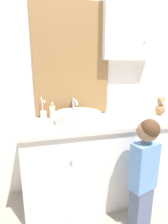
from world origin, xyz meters
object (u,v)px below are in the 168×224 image
object	(u,v)px
toothbrush_holder	(43,114)
soap_dispenser	(53,112)
sink_basin	(78,117)
teddy_bear	(161,107)
child_figure	(144,167)

from	to	relation	value
toothbrush_holder	soap_dispenser	xyz separation A→B (m)	(0.08, -0.04, 0.02)
sink_basin	teddy_bear	xyz separation A→B (m)	(0.85, 0.03, 0.04)
toothbrush_holder	child_figure	xyz separation A→B (m)	(0.71, -0.60, -0.31)
toothbrush_holder	child_figure	distance (m)	0.98
teddy_bear	soap_dispenser	bearing A→B (deg)	173.04
toothbrush_holder	child_figure	size ratio (longest dim) A/B	0.22
child_figure	toothbrush_holder	bearing A→B (deg)	139.59
sink_basin	child_figure	world-z (taller)	sink_basin
sink_basin	teddy_bear	distance (m)	0.85
toothbrush_holder	teddy_bear	world-z (taller)	toothbrush_holder
soap_dispenser	teddy_bear	size ratio (longest dim) A/B	0.87
child_figure	teddy_bear	world-z (taller)	teddy_bear
toothbrush_holder	sink_basin	bearing A→B (deg)	-34.12
sink_basin	toothbrush_holder	distance (m)	0.35
soap_dispenser	teddy_bear	bearing A→B (deg)	-6.96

